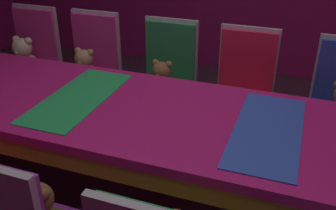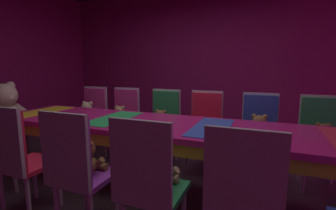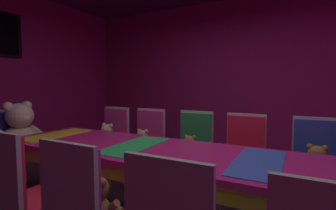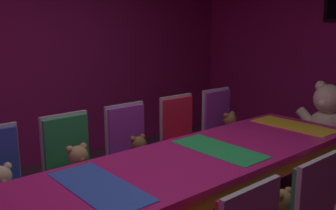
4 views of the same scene
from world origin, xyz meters
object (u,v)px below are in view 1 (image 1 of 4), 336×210
(teddy_right_5, at_px, (24,59))
(chair_right_4, at_px, (94,61))
(teddy_right_3, at_px, (161,82))
(chair_right_5, at_px, (35,53))
(banquet_table, at_px, (166,126))
(teddy_right_4, at_px, (85,69))
(chair_right_2, at_px, (244,83))
(chair_right_3, at_px, (168,72))

(teddy_right_5, bearing_deg, chair_right_4, 106.15)
(teddy_right_3, bearing_deg, chair_right_5, -96.32)
(banquet_table, distance_m, teddy_right_4, 1.19)
(banquet_table, height_order, chair_right_4, chair_right_4)
(chair_right_2, xyz_separation_m, chair_right_5, (0.00, 1.78, 0.00))
(banquet_table, bearing_deg, chair_right_5, 60.61)
(banquet_table, height_order, teddy_right_4, banquet_table)
(teddy_right_4, distance_m, teddy_right_5, 0.56)
(chair_right_3, height_order, teddy_right_4, chair_right_3)
(chair_right_3, height_order, chair_right_5, same)
(teddy_right_3, bearing_deg, banquet_table, 22.77)
(teddy_right_3, distance_m, chair_right_4, 0.66)
(chair_right_5, distance_m, teddy_right_5, 0.15)
(teddy_right_3, height_order, teddy_right_5, teddy_right_5)
(chair_right_2, bearing_deg, teddy_right_3, -77.46)
(chair_right_2, height_order, teddy_right_5, chair_right_2)
(banquet_table, xyz_separation_m, teddy_right_5, (0.70, 1.50, -0.06))
(teddy_right_4, xyz_separation_m, chair_right_5, (0.13, 0.56, 0.02))
(teddy_right_3, relative_size, chair_right_5, 0.29)
(chair_right_4, distance_m, teddy_right_5, 0.58)
(teddy_right_4, xyz_separation_m, teddy_right_5, (-0.02, 0.56, 0.02))
(chair_right_3, relative_size, chair_right_5, 1.00)
(banquet_table, bearing_deg, teddy_right_3, 22.77)
(chair_right_3, distance_m, chair_right_5, 1.20)
(chair_right_3, bearing_deg, teddy_right_3, 0.00)
(teddy_right_4, height_order, teddy_right_5, teddy_right_5)
(chair_right_3, relative_size, chair_right_4, 1.00)
(chair_right_3, bearing_deg, banquet_table, 19.27)
(chair_right_4, xyz_separation_m, teddy_right_5, (-0.16, 0.56, -0.00))
(banquet_table, distance_m, chair_right_4, 1.28)
(chair_right_4, relative_size, chair_right_5, 1.00)
(chair_right_2, distance_m, chair_right_3, 0.58)
(chair_right_5, bearing_deg, chair_right_3, 90.47)
(banquet_table, xyz_separation_m, teddy_right_4, (0.72, 0.94, -0.08))
(chair_right_2, relative_size, chair_right_3, 1.00)
(chair_right_3, bearing_deg, chair_right_2, 88.59)
(teddy_right_5, bearing_deg, chair_right_2, 94.55)
(teddy_right_4, bearing_deg, chair_right_3, 102.10)
(teddy_right_3, bearing_deg, chair_right_3, -180.00)
(teddy_right_4, bearing_deg, chair_right_5, -102.90)
(teddy_right_5, bearing_deg, chair_right_5, 180.00)
(banquet_table, bearing_deg, chair_right_2, -18.36)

